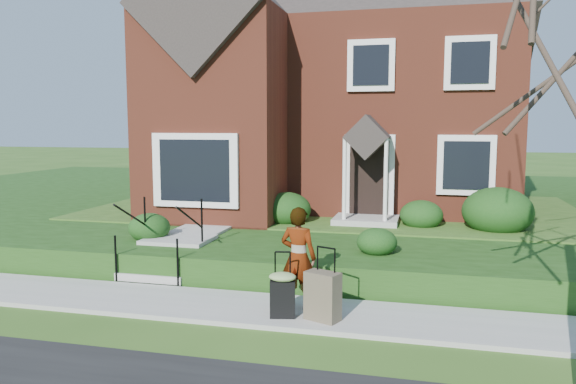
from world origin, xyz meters
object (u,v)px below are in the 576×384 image
(woman, at_px, (298,257))
(suitcase_black, at_px, (283,292))
(front_steps, at_px, (169,252))
(suitcase_olive, at_px, (323,296))

(woman, relative_size, suitcase_black, 1.61)
(front_steps, distance_m, suitcase_black, 3.74)
(woman, distance_m, suitcase_olive, 0.87)
(suitcase_black, bearing_deg, woman, 64.35)
(woman, height_order, suitcase_olive, woman)
(suitcase_black, relative_size, suitcase_olive, 0.92)
(front_steps, xyz_separation_m, suitcase_black, (3.01, -2.21, 0.01))
(suitcase_black, xyz_separation_m, suitcase_olive, (0.64, 0.02, -0.02))
(front_steps, xyz_separation_m, woman, (3.14, -1.66, 0.45))
(woman, height_order, suitcase_black, woman)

